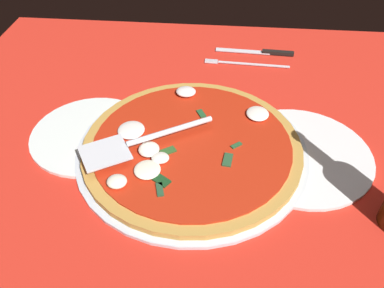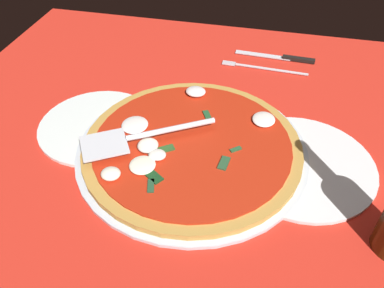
# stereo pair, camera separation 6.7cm
# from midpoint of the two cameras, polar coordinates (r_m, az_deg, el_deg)

# --- Properties ---
(ground_plane) EXTENTS (1.09, 1.09, 0.01)m
(ground_plane) POSITION_cam_midpoint_polar(r_m,az_deg,el_deg) (0.66, -1.86, -4.61)
(ground_plane) COLOR red
(pizza_pan) EXTENTS (0.40, 0.40, 0.01)m
(pizza_pan) POSITION_cam_midpoint_polar(r_m,az_deg,el_deg) (0.68, -2.82, -1.06)
(pizza_pan) COLOR silver
(pizza_pan) RESTS_ON ground_plane
(dinner_plate_left) EXTENTS (0.22, 0.22, 0.01)m
(dinner_plate_left) POSITION_cam_midpoint_polar(r_m,az_deg,el_deg) (0.75, -16.92, 1.18)
(dinner_plate_left) COLOR white
(dinner_plate_left) RESTS_ON ground_plane
(dinner_plate_right) EXTENTS (0.25, 0.25, 0.01)m
(dinner_plate_right) POSITION_cam_midpoint_polar(r_m,az_deg,el_deg) (0.69, 12.72, -1.66)
(dinner_plate_right) COLOR white
(dinner_plate_right) RESTS_ON ground_plane
(pizza) EXTENTS (0.38, 0.38, 0.03)m
(pizza) POSITION_cam_midpoint_polar(r_m,az_deg,el_deg) (0.68, -3.04, -0.27)
(pizza) COLOR #B8883C
(pizza) RESTS_ON pizza_pan
(pizza_server) EXTENTS (0.22, 0.15, 0.01)m
(pizza_server) POSITION_cam_midpoint_polar(r_m,az_deg,el_deg) (0.66, -10.54, 0.28)
(pizza_server) COLOR silver
(pizza_server) RESTS_ON pizza
(place_setting_far) EXTENTS (0.22, 0.14, 0.01)m
(place_setting_far) POSITION_cam_midpoint_polar(r_m,az_deg,el_deg) (0.95, 7.02, 12.08)
(place_setting_far) COLOR white
(place_setting_far) RESTS_ON ground_plane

